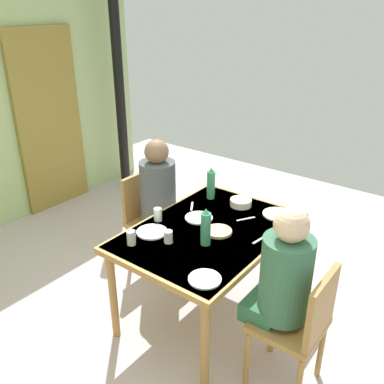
{
  "coord_description": "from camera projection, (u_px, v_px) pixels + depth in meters",
  "views": [
    {
      "loc": [
        -1.72,
        -1.43,
        2.23
      ],
      "look_at": [
        0.41,
        0.19,
        1.0
      ],
      "focal_mm": 39.09,
      "sensor_mm": 36.0,
      "label": 1
    }
  ],
  "objects": [
    {
      "name": "dinner_plate_far_center",
      "position": [
        199.0,
        218.0,
        3.11
      ],
      "size": [
        0.21,
        0.21,
        0.01
      ],
      "primitive_type": "cylinder",
      "color": "white",
      "rests_on": "dining_table"
    },
    {
      "name": "dinner_plate_near_right",
      "position": [
        152.0,
        232.0,
        2.92
      ],
      "size": [
        0.22,
        0.22,
        0.01
      ],
      "primitive_type": "cylinder",
      "color": "white",
      "rests_on": "dining_table"
    },
    {
      "name": "person_near_diner",
      "position": [
        283.0,
        275.0,
        2.42
      ],
      "size": [
        0.3,
        0.37,
        0.77
      ],
      "color": "#2E6547",
      "rests_on": "ground_plane"
    },
    {
      "name": "door_wooden",
      "position": [
        49.0,
        122.0,
        4.65
      ],
      "size": [
        0.8,
        0.05,
        2.0
      ],
      "primitive_type": "cube",
      "color": "olive",
      "rests_on": "ground_plane"
    },
    {
      "name": "dining_table",
      "position": [
        209.0,
        238.0,
        2.99
      ],
      "size": [
        1.32,
        0.93,
        0.75
      ],
      "color": "#A3773F",
      "rests_on": "ground_plane"
    },
    {
      "name": "ground_plane",
      "position": [
        179.0,
        346.0,
        2.96
      ],
      "size": [
        6.95,
        6.95,
        0.0
      ],
      "primitive_type": "plane",
      "color": "#BEB0B6"
    },
    {
      "name": "serving_bowl_center",
      "position": [
        241.0,
        202.0,
        3.29
      ],
      "size": [
        0.17,
        0.17,
        0.05
      ],
      "primitive_type": "cylinder",
      "color": "#F0E2C2",
      "rests_on": "dining_table"
    },
    {
      "name": "stove_pipe_column",
      "position": [
        119.0,
        86.0,
        4.98
      ],
      "size": [
        0.12,
        0.12,
        2.61
      ],
      "primitive_type": "cylinder",
      "color": "black",
      "rests_on": "ground_plane"
    },
    {
      "name": "cutlery_knife_near",
      "position": [
        260.0,
        239.0,
        2.83
      ],
      "size": [
        0.15,
        0.04,
        0.0
      ],
      "primitive_type": "cube",
      "rotation": [
        0.0,
        0.0,
        3.0
      ],
      "color": "silver",
      "rests_on": "dining_table"
    },
    {
      "name": "drinking_glass_by_far_diner",
      "position": [
        131.0,
        238.0,
        2.76
      ],
      "size": [
        0.06,
        0.06,
        0.1
      ],
      "primitive_type": "cylinder",
      "color": "silver",
      "rests_on": "dining_table"
    },
    {
      "name": "cutlery_knife_far",
      "position": [
        192.0,
        206.0,
        3.29
      ],
      "size": [
        0.13,
        0.1,
        0.0
      ],
      "primitive_type": "cube",
      "rotation": [
        0.0,
        0.0,
        3.73
      ],
      "color": "silver",
      "rests_on": "dining_table"
    },
    {
      "name": "bread_plate_sliced",
      "position": [
        218.0,
        231.0,
        2.92
      ],
      "size": [
        0.19,
        0.19,
        0.02
      ],
      "primitive_type": "cylinder",
      "color": "#DBB77A",
      "rests_on": "dining_table"
    },
    {
      "name": "dinner_plate_far_side",
      "position": [
        205.0,
        279.0,
        2.42
      ],
      "size": [
        0.2,
        0.2,
        0.01
      ],
      "primitive_type": "cylinder",
      "color": "white",
      "rests_on": "dining_table"
    },
    {
      "name": "drinking_glass_by_near_diner",
      "position": [
        168.0,
        237.0,
        2.78
      ],
      "size": [
        0.06,
        0.06,
        0.09
      ],
      "primitive_type": "cylinder",
      "color": "silver",
      "rests_on": "dining_table"
    },
    {
      "name": "person_far_diner",
      "position": [
        159.0,
        190.0,
        3.5
      ],
      "size": [
        0.3,
        0.37,
        0.77
      ],
      "rotation": [
        0.0,
        0.0,
        3.14
      ],
      "color": "#47545E",
      "rests_on": "ground_plane"
    },
    {
      "name": "chair_far_diner",
      "position": [
        149.0,
        215.0,
        3.69
      ],
      "size": [
        0.4,
        0.4,
        0.87
      ],
      "rotation": [
        0.0,
        0.0,
        3.14
      ],
      "color": "#A3773F",
      "rests_on": "ground_plane"
    },
    {
      "name": "chair_near_diner",
      "position": [
        300.0,
        323.0,
        2.46
      ],
      "size": [
        0.4,
        0.4,
        0.87
      ],
      "color": "#A3773F",
      "rests_on": "ground_plane"
    },
    {
      "name": "dinner_plate_near_left",
      "position": [
        278.0,
        214.0,
        3.16
      ],
      "size": [
        0.23,
        0.23,
        0.01
      ],
      "primitive_type": "cylinder",
      "color": "white",
      "rests_on": "dining_table"
    },
    {
      "name": "cutlery_fork_near",
      "position": [
        246.0,
        219.0,
        3.1
      ],
      "size": [
        0.14,
        0.09,
        0.0
      ],
      "primitive_type": "cube",
      "rotation": [
        0.0,
        0.0,
        5.75
      ],
      "color": "silver",
      "rests_on": "dining_table"
    },
    {
      "name": "water_bottle_green_far",
      "position": [
        206.0,
        228.0,
        2.73
      ],
      "size": [
        0.07,
        0.07,
        0.26
      ],
      "color": "#3A8E6B",
      "rests_on": "dining_table"
    },
    {
      "name": "water_bottle_green_near",
      "position": [
        211.0,
        184.0,
        3.38
      ],
      "size": [
        0.07,
        0.07,
        0.27
      ],
      "color": "#398F64",
      "rests_on": "dining_table"
    },
    {
      "name": "drinking_glass_spare_center",
      "position": [
        158.0,
        214.0,
        3.06
      ],
      "size": [
        0.06,
        0.06,
        0.1
      ],
      "primitive_type": "cylinder",
      "color": "silver",
      "rests_on": "dining_table"
    }
  ]
}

